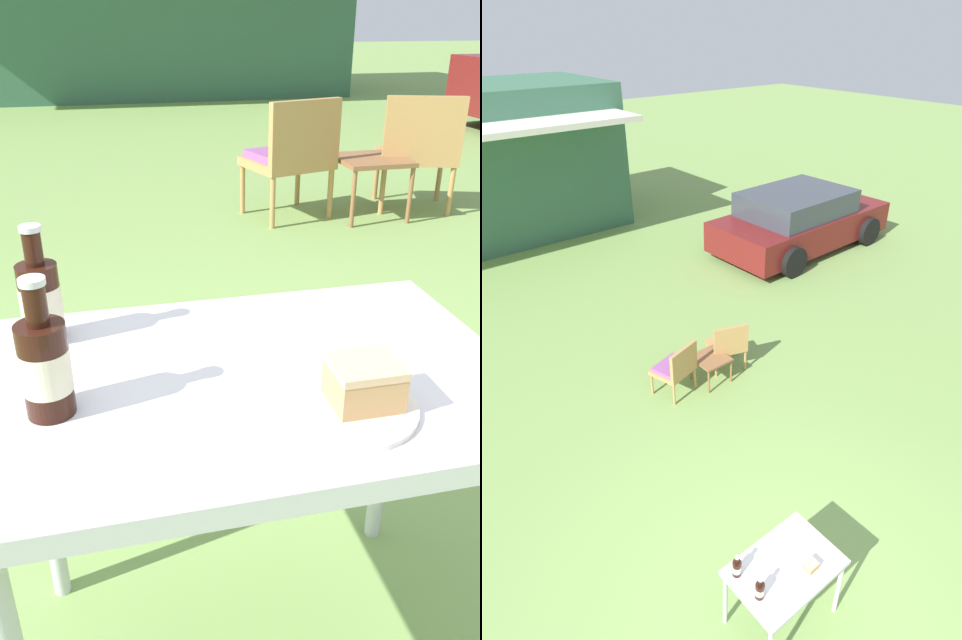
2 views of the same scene
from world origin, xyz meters
The scene contains 8 objects.
wicker_chair_cushioned centered at (1.07, 3.14, 0.44)m, with size 0.63×0.58×0.80m.
wicker_chair_plain centered at (1.98, 3.12, 0.45)m, with size 0.64×0.60×0.80m.
garden_side_table centered at (1.61, 3.05, 0.36)m, with size 0.46×0.48×0.41m.
patio_table centered at (0.00, 0.00, 0.65)m, with size 0.91×0.62×0.73m.
cake_on_plate centered at (0.13, -0.14, 0.76)m, with size 0.23×0.23×0.08m.
cola_bottle_near centered at (-0.35, 0.20, 0.82)m, with size 0.08×0.08×0.22m.
cola_bottle_far centered at (-0.33, -0.05, 0.82)m, with size 0.08×0.08×0.22m.
fork centered at (0.03, -0.13, 0.74)m, with size 0.17×0.04×0.01m.
Camera 1 is at (-0.23, -0.89, 1.29)m, focal length 35.00 mm.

